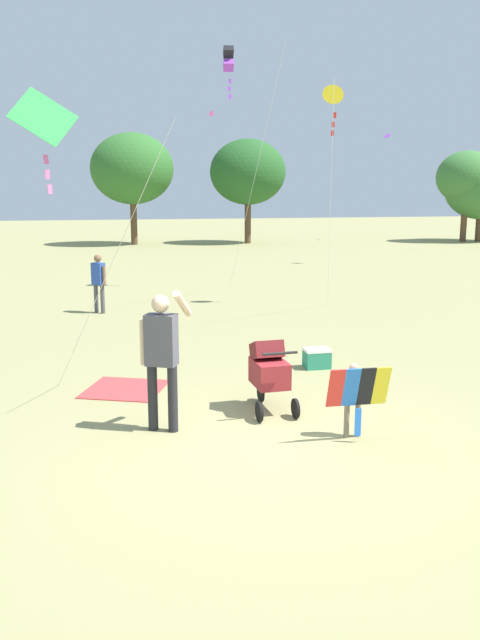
{
  "coord_description": "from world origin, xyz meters",
  "views": [
    {
      "loc": [
        -1.99,
        -7.3,
        3.11
      ],
      "look_at": [
        -0.1,
        1.46,
        1.3
      ],
      "focal_mm": 36.66,
      "sensor_mm": 36.0,
      "label": 1
    }
  ],
  "objects_px": {
    "person_adult_flyer": "(162,350)",
    "kite_green_novelty": "(229,60)",
    "person_red_shirt": "(99,279)",
    "picnic_blanket": "(125,389)",
    "kite_adult_black": "(46,126)",
    "kite_orange_delta": "(333,98)",
    "cooler_box": "(317,358)",
    "child_with_butterfly_kite": "(355,392)",
    "stroller": "(269,369)"
  },
  "relations": [
    {
      "from": "person_adult_flyer",
      "to": "kite_green_novelty",
      "type": "xyz_separation_m",
      "value": [
        3.23,
        11.8,
        5.71
      ]
    },
    {
      "from": "person_red_shirt",
      "to": "person_adult_flyer",
      "type": "bearing_deg",
      "value": -84.82
    },
    {
      "from": "picnic_blanket",
      "to": "kite_adult_black",
      "type": "bearing_deg",
      "value": 158.21
    },
    {
      "from": "person_adult_flyer",
      "to": "picnic_blanket",
      "type": "relative_size",
      "value": 1.61
    },
    {
      "from": "kite_orange_delta",
      "to": "person_red_shirt",
      "type": "height_order",
      "value": "kite_orange_delta"
    },
    {
      "from": "person_adult_flyer",
      "to": "cooler_box",
      "type": "bearing_deg",
      "value": 39.88
    },
    {
      "from": "child_with_butterfly_kite",
      "to": "kite_green_novelty",
      "type": "distance_m",
      "value": 14.06
    },
    {
      "from": "stroller",
      "to": "person_red_shirt",
      "type": "bearing_deg",
      "value": 105.96
    },
    {
      "from": "person_adult_flyer",
      "to": "stroller",
      "type": "xyz_separation_m",
      "value": [
        1.54,
        0.46,
        -0.48
      ]
    },
    {
      "from": "stroller",
      "to": "child_with_butterfly_kite",
      "type": "bearing_deg",
      "value": -57.96
    },
    {
      "from": "child_with_butterfly_kite",
      "to": "kite_orange_delta",
      "type": "bearing_deg",
      "value": 72.26
    },
    {
      "from": "stroller",
      "to": "kite_green_novelty",
      "type": "bearing_deg",
      "value": 81.52
    },
    {
      "from": "kite_adult_black",
      "to": "picnic_blanket",
      "type": "xyz_separation_m",
      "value": [
        1.0,
        -0.4,
        -4.01
      ]
    },
    {
      "from": "kite_adult_black",
      "to": "cooler_box",
      "type": "relative_size",
      "value": 10.26
    },
    {
      "from": "person_adult_flyer",
      "to": "kite_green_novelty",
      "type": "relative_size",
      "value": 0.26
    },
    {
      "from": "person_red_shirt",
      "to": "child_with_butterfly_kite",
      "type": "bearing_deg",
      "value": -71.67
    },
    {
      "from": "kite_adult_black",
      "to": "child_with_butterfly_kite",
      "type": "bearing_deg",
      "value": -39.46
    },
    {
      "from": "kite_adult_black",
      "to": "kite_green_novelty",
      "type": "bearing_deg",
      "value": 63.91
    },
    {
      "from": "cooler_box",
      "to": "picnic_blanket",
      "type": "bearing_deg",
      "value": -170.46
    },
    {
      "from": "person_red_shirt",
      "to": "cooler_box",
      "type": "bearing_deg",
      "value": -58.65
    },
    {
      "from": "kite_orange_delta",
      "to": "stroller",
      "type": "bearing_deg",
      "value": -115.2
    },
    {
      "from": "child_with_butterfly_kite",
      "to": "person_red_shirt",
      "type": "bearing_deg",
      "value": 108.33
    },
    {
      "from": "person_red_shirt",
      "to": "kite_green_novelty",
      "type": "bearing_deg",
      "value": 38.94
    },
    {
      "from": "child_with_butterfly_kite",
      "to": "person_adult_flyer",
      "type": "bearing_deg",
      "value": 161.17
    },
    {
      "from": "child_with_butterfly_kite",
      "to": "kite_green_novelty",
      "type": "xyz_separation_m",
      "value": [
        0.91,
        12.59,
        6.19
      ]
    },
    {
      "from": "kite_adult_black",
      "to": "cooler_box",
      "type": "bearing_deg",
      "value": 2.19
    },
    {
      "from": "stroller",
      "to": "picnic_blanket",
      "type": "distance_m",
      "value": 2.51
    },
    {
      "from": "child_with_butterfly_kite",
      "to": "cooler_box",
      "type": "height_order",
      "value": "child_with_butterfly_kite"
    },
    {
      "from": "picnic_blanket",
      "to": "stroller",
      "type": "bearing_deg",
      "value": -36.15
    },
    {
      "from": "person_adult_flyer",
      "to": "stroller",
      "type": "height_order",
      "value": "person_adult_flyer"
    },
    {
      "from": "stroller",
      "to": "person_adult_flyer",
      "type": "bearing_deg",
      "value": -163.56
    },
    {
      "from": "kite_orange_delta",
      "to": "person_adult_flyer",
      "type": "bearing_deg",
      "value": -122.25
    },
    {
      "from": "kite_green_novelty",
      "to": "stroller",
      "type": "bearing_deg",
      "value": -98.48
    },
    {
      "from": "kite_green_novelty",
      "to": "child_with_butterfly_kite",
      "type": "bearing_deg",
      "value": -94.14
    },
    {
      "from": "kite_green_novelty",
      "to": "person_red_shirt",
      "type": "xyz_separation_m",
      "value": [
        -4.01,
        -3.24,
        -5.92
      ]
    },
    {
      "from": "child_with_butterfly_kite",
      "to": "picnic_blanket",
      "type": "bearing_deg",
      "value": 135.67
    },
    {
      "from": "stroller",
      "to": "kite_adult_black",
      "type": "xyz_separation_m",
      "value": [
        -2.96,
        1.83,
        3.41
      ]
    },
    {
      "from": "kite_green_novelty",
      "to": "picnic_blanket",
      "type": "distance_m",
      "value": 12.55
    },
    {
      "from": "picnic_blanket",
      "to": "cooler_box",
      "type": "bearing_deg",
      "value": 9.54
    },
    {
      "from": "kite_orange_delta",
      "to": "kite_green_novelty",
      "type": "height_order",
      "value": "kite_green_novelty"
    },
    {
      "from": "kite_adult_black",
      "to": "person_adult_flyer",
      "type": "bearing_deg",
      "value": -58.17
    },
    {
      "from": "kite_adult_black",
      "to": "kite_green_novelty",
      "type": "height_order",
      "value": "kite_green_novelty"
    },
    {
      "from": "kite_green_novelty",
      "to": "kite_adult_black",
      "type": "bearing_deg",
      "value": -116.09
    },
    {
      "from": "kite_adult_black",
      "to": "cooler_box",
      "type": "xyz_separation_m",
      "value": [
        4.36,
        0.17,
        -3.84
      ]
    },
    {
      "from": "stroller",
      "to": "person_red_shirt",
      "type": "xyz_separation_m",
      "value": [
        -2.32,
        8.1,
        0.27
      ]
    },
    {
      "from": "child_with_butterfly_kite",
      "to": "stroller",
      "type": "distance_m",
      "value": 1.47
    },
    {
      "from": "stroller",
      "to": "cooler_box",
      "type": "relative_size",
      "value": 2.44
    },
    {
      "from": "person_adult_flyer",
      "to": "cooler_box",
      "type": "relative_size",
      "value": 4.19
    },
    {
      "from": "child_with_butterfly_kite",
      "to": "person_red_shirt",
      "type": "distance_m",
      "value": 9.85
    },
    {
      "from": "child_with_butterfly_kite",
      "to": "kite_green_novelty",
      "type": "bearing_deg",
      "value": 85.86
    }
  ]
}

